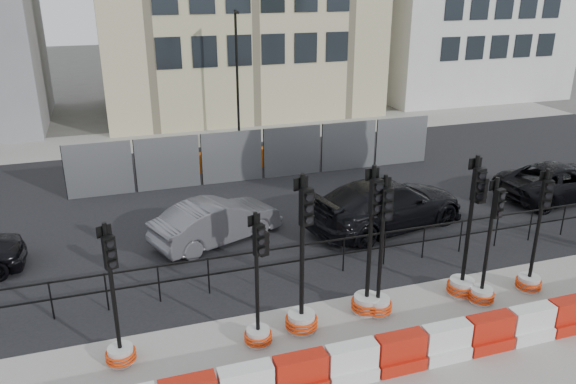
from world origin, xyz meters
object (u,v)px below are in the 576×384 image
object	(u,v)px
traffic_signal_a	(119,337)
traffic_signal_d	(369,280)
traffic_signal_h	(532,267)
car_c	(387,204)

from	to	relation	value
traffic_signal_a	traffic_signal_d	size ratio (longest dim) A/B	0.86
traffic_signal_d	traffic_signal_a	bearing A→B (deg)	176.33
traffic_signal_a	traffic_signal_h	distance (m)	9.84
traffic_signal_h	car_c	bearing A→B (deg)	126.31
traffic_signal_a	traffic_signal_h	size ratio (longest dim) A/B	0.97
traffic_signal_a	traffic_signal_d	distance (m)	5.56
traffic_signal_a	traffic_signal_h	xyz separation A→B (m)	(9.84, -0.24, 0.02)
traffic_signal_a	traffic_signal_h	world-z (taller)	traffic_signal_h
traffic_signal_h	traffic_signal_d	bearing A→B (deg)	-167.73
car_c	traffic_signal_d	bearing A→B (deg)	135.58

